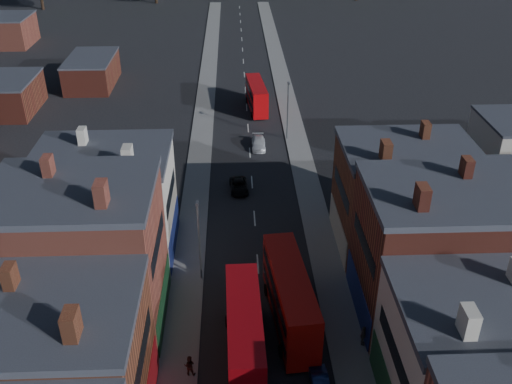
{
  "coord_description": "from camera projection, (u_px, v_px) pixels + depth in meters",
  "views": [
    {
      "loc": [
        -1.91,
        -11.09,
        32.58
      ],
      "look_at": [
        0.0,
        36.14,
        5.45
      ],
      "focal_mm": 40.0,
      "sensor_mm": 36.0,
      "label": 1
    }
  ],
  "objects": [
    {
      "name": "pavement_west",
      "position": [
        198.0,
        175.0,
        68.97
      ],
      "size": [
        3.0,
        200.0,
        0.12
      ],
      "primitive_type": "cube",
      "color": "gray",
      "rests_on": "ground"
    },
    {
      "name": "pavement_east",
      "position": [
        305.0,
        173.0,
        69.43
      ],
      "size": [
        3.0,
        200.0,
        0.12
      ],
      "primitive_type": "cube",
      "color": "gray",
      "rests_on": "ground"
    },
    {
      "name": "lamp_post_2",
      "position": [
        199.0,
        236.0,
        49.37
      ],
      "size": [
        0.25,
        0.7,
        8.12
      ],
      "color": "slate",
      "rests_on": "ground"
    },
    {
      "name": "lamp_post_3",
      "position": [
        288.0,
        107.0,
        75.74
      ],
      "size": [
        0.25,
        0.7,
        8.12
      ],
      "color": "slate",
      "rests_on": "ground"
    },
    {
      "name": "bus_0",
      "position": [
        244.0,
        333.0,
        42.11
      ],
      "size": [
        2.98,
        11.11,
        4.78
      ],
      "rotation": [
        0.0,
        0.0,
        0.02
      ],
      "color": "#9D0810",
      "rests_on": "ground"
    },
    {
      "name": "bus_1",
      "position": [
        290.0,
        297.0,
        45.49
      ],
      "size": [
        3.74,
        11.68,
        4.96
      ],
      "rotation": [
        0.0,
        0.0,
        0.1
      ],
      "color": "#B4100A",
      "rests_on": "ground"
    },
    {
      "name": "bus_2",
      "position": [
        257.0,
        95.0,
        86.49
      ],
      "size": [
        3.14,
        9.91,
        4.21
      ],
      "rotation": [
        0.0,
        0.0,
        0.09
      ],
      "color": "#BC080B",
      "rests_on": "ground"
    },
    {
      "name": "car_2",
      "position": [
        239.0,
        186.0,
        65.48
      ],
      "size": [
        2.27,
        4.42,
        1.19
      ],
      "primitive_type": "imported",
      "rotation": [
        0.0,
        0.0,
        0.07
      ],
      "color": "black",
      "rests_on": "ground"
    },
    {
      "name": "car_3",
      "position": [
        259.0,
        143.0,
        75.42
      ],
      "size": [
        1.84,
        4.43,
        1.28
      ],
      "primitive_type": "imported",
      "rotation": [
        0.0,
        0.0,
        -0.01
      ],
      "color": "silver",
      "rests_on": "ground"
    },
    {
      "name": "ped_1",
      "position": [
        189.0,
        365.0,
        41.48
      ],
      "size": [
        0.88,
        0.55,
        1.71
      ],
      "primitive_type": "imported",
      "rotation": [
        0.0,
        0.0,
        3.02
      ],
      "color": "#3E1F19",
      "rests_on": "pavement_west"
    },
    {
      "name": "ped_3",
      "position": [
        363.0,
        336.0,
        44.08
      ],
      "size": [
        0.78,
        1.11,
        1.74
      ],
      "primitive_type": "imported",
      "rotation": [
        0.0,
        0.0,
        1.22
      ],
      "color": "#5E5851",
      "rests_on": "pavement_east"
    }
  ]
}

